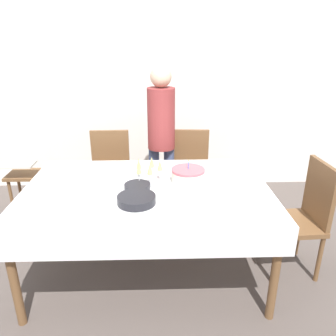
{
  "coord_description": "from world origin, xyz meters",
  "views": [
    {
      "loc": [
        0.09,
        -2.29,
        1.84
      ],
      "look_at": [
        0.17,
        0.1,
        0.9
      ],
      "focal_mm": 35.0,
      "sensor_mm": 36.0,
      "label": 1
    }
  ],
  "objects_px": {
    "dining_chair_right_end": "(303,214)",
    "person_standing": "(161,130)",
    "dining_chair_far_right": "(190,172)",
    "birthday_cake": "(188,176)",
    "plate_stack_dessert": "(137,186)",
    "high_chair": "(23,181)",
    "champagne_tray": "(148,172)",
    "plate_stack_main": "(136,199)",
    "dining_chair_far_left": "(110,173)"
  },
  "relations": [
    {
      "from": "high_chair",
      "to": "dining_chair_right_end",
      "type": "bearing_deg",
      "value": -17.8
    },
    {
      "from": "champagne_tray",
      "to": "plate_stack_dessert",
      "type": "distance_m",
      "value": 0.16
    },
    {
      "from": "plate_stack_dessert",
      "to": "high_chair",
      "type": "height_order",
      "value": "plate_stack_dessert"
    },
    {
      "from": "birthday_cake",
      "to": "plate_stack_dessert",
      "type": "bearing_deg",
      "value": -166.76
    },
    {
      "from": "plate_stack_dessert",
      "to": "person_standing",
      "type": "relative_size",
      "value": 0.12
    },
    {
      "from": "dining_chair_far_right",
      "to": "plate_stack_dessert",
      "type": "xyz_separation_m",
      "value": [
        -0.49,
        -0.94,
        0.27
      ]
    },
    {
      "from": "champagne_tray",
      "to": "plate_stack_dessert",
      "type": "bearing_deg",
      "value": -122.01
    },
    {
      "from": "plate_stack_main",
      "to": "person_standing",
      "type": "bearing_deg",
      "value": 81.37
    },
    {
      "from": "high_chair",
      "to": "birthday_cake",
      "type": "bearing_deg",
      "value": -24.71
    },
    {
      "from": "person_standing",
      "to": "high_chair",
      "type": "bearing_deg",
      "value": -173.78
    },
    {
      "from": "dining_chair_far_right",
      "to": "dining_chair_right_end",
      "type": "distance_m",
      "value": 1.25
    },
    {
      "from": "dining_chair_far_left",
      "to": "plate_stack_dessert",
      "type": "xyz_separation_m",
      "value": [
        0.35,
        -0.94,
        0.27
      ]
    },
    {
      "from": "high_chair",
      "to": "plate_stack_dessert",
      "type": "bearing_deg",
      "value": -34.39
    },
    {
      "from": "dining_chair_far_right",
      "to": "plate_stack_main",
      "type": "relative_size",
      "value": 3.57
    },
    {
      "from": "dining_chair_far_right",
      "to": "birthday_cake",
      "type": "relative_size",
      "value": 3.64
    },
    {
      "from": "dining_chair_right_end",
      "to": "plate_stack_dessert",
      "type": "relative_size",
      "value": 4.79
    },
    {
      "from": "dining_chair_far_right",
      "to": "champagne_tray",
      "type": "relative_size",
      "value": 3.36
    },
    {
      "from": "birthday_cake",
      "to": "champagne_tray",
      "type": "bearing_deg",
      "value": 173.87
    },
    {
      "from": "dining_chair_right_end",
      "to": "person_standing",
      "type": "relative_size",
      "value": 0.6
    },
    {
      "from": "plate_stack_dessert",
      "to": "high_chair",
      "type": "xyz_separation_m",
      "value": [
        -1.23,
        0.84,
        -0.31
      ]
    },
    {
      "from": "dining_chair_right_end",
      "to": "high_chair",
      "type": "xyz_separation_m",
      "value": [
        -2.56,
        0.82,
        -0.04
      ]
    },
    {
      "from": "dining_chair_right_end",
      "to": "plate_stack_dessert",
      "type": "bearing_deg",
      "value": -179.23
    },
    {
      "from": "plate_stack_dessert",
      "to": "high_chair",
      "type": "relative_size",
      "value": 0.28
    },
    {
      "from": "birthday_cake",
      "to": "plate_stack_main",
      "type": "height_order",
      "value": "birthday_cake"
    },
    {
      "from": "dining_chair_far_left",
      "to": "birthday_cake",
      "type": "bearing_deg",
      "value": -48.78
    },
    {
      "from": "birthday_cake",
      "to": "person_standing",
      "type": "distance_m",
      "value": 0.93
    },
    {
      "from": "birthday_cake",
      "to": "champagne_tray",
      "type": "relative_size",
      "value": 0.92
    },
    {
      "from": "plate_stack_main",
      "to": "high_chair",
      "type": "xyz_separation_m",
      "value": [
        -1.23,
        1.08,
        -0.33
      ]
    },
    {
      "from": "high_chair",
      "to": "dining_chair_far_left",
      "type": "bearing_deg",
      "value": 6.57
    },
    {
      "from": "plate_stack_dessert",
      "to": "person_standing",
      "type": "distance_m",
      "value": 1.03
    },
    {
      "from": "dining_chair_far_left",
      "to": "plate_stack_main",
      "type": "xyz_separation_m",
      "value": [
        0.35,
        -1.18,
        0.28
      ]
    },
    {
      "from": "dining_chair_right_end",
      "to": "high_chair",
      "type": "relative_size",
      "value": 1.35
    },
    {
      "from": "dining_chair_far_left",
      "to": "person_standing",
      "type": "height_order",
      "value": "person_standing"
    },
    {
      "from": "dining_chair_right_end",
      "to": "person_standing",
      "type": "height_order",
      "value": "person_standing"
    },
    {
      "from": "birthday_cake",
      "to": "high_chair",
      "type": "distance_m",
      "value": 1.82
    },
    {
      "from": "birthday_cake",
      "to": "champagne_tray",
      "type": "distance_m",
      "value": 0.32
    },
    {
      "from": "dining_chair_far_left",
      "to": "plate_stack_main",
      "type": "height_order",
      "value": "dining_chair_far_left"
    },
    {
      "from": "dining_chair_far_left",
      "to": "champagne_tray",
      "type": "bearing_deg",
      "value": -62.34
    },
    {
      "from": "dining_chair_far_right",
      "to": "champagne_tray",
      "type": "distance_m",
      "value": 0.97
    },
    {
      "from": "birthday_cake",
      "to": "person_standing",
      "type": "height_order",
      "value": "person_standing"
    },
    {
      "from": "champagne_tray",
      "to": "dining_chair_right_end",
      "type": "bearing_deg",
      "value": -4.98
    },
    {
      "from": "dining_chair_far_left",
      "to": "dining_chair_far_right",
      "type": "height_order",
      "value": "same"
    },
    {
      "from": "dining_chair_right_end",
      "to": "plate_stack_dessert",
      "type": "height_order",
      "value": "dining_chair_right_end"
    },
    {
      "from": "dining_chair_far_right",
      "to": "birthday_cake",
      "type": "bearing_deg",
      "value": -96.56
    },
    {
      "from": "dining_chair_far_left",
      "to": "dining_chair_far_right",
      "type": "xyz_separation_m",
      "value": [
        0.84,
        -0.0,
        0.0
      ]
    },
    {
      "from": "birthday_cake",
      "to": "champagne_tray",
      "type": "xyz_separation_m",
      "value": [
        -0.32,
        0.03,
        0.02
      ]
    },
    {
      "from": "plate_stack_dessert",
      "to": "dining_chair_far_right",
      "type": "bearing_deg",
      "value": 62.34
    },
    {
      "from": "plate_stack_dessert",
      "to": "person_standing",
      "type": "bearing_deg",
      "value": 78.86
    },
    {
      "from": "dining_chair_far_right",
      "to": "person_standing",
      "type": "height_order",
      "value": "person_standing"
    },
    {
      "from": "person_standing",
      "to": "high_chair",
      "type": "relative_size",
      "value": 2.27
    }
  ]
}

